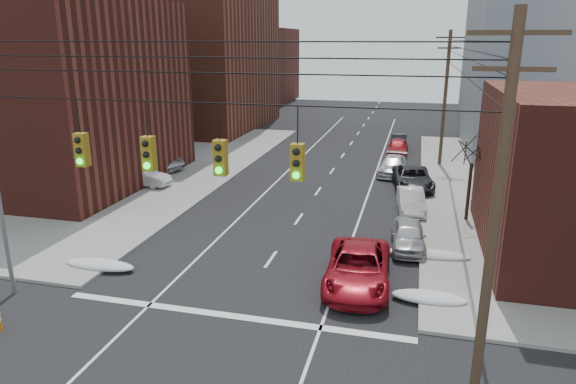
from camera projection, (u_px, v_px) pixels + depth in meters
The scene contains 22 objects.
sidewalk_nw at pixel (24, 160), 45.17m from camera, with size 40.00×40.00×0.15m, color gray.
building_brick_near at pixel (19, 93), 37.52m from camera, with size 20.00×16.00×13.00m, color #521E18.
building_brick_far at pixel (224, 66), 86.91m from camera, with size 22.00×18.00×12.00m, color #521E18.
building_glass at pixel (556, 34), 70.02m from camera, with size 20.00×18.00×22.00m, color gray.
utility_pole_right at pixel (494, 224), 12.90m from camera, with size 2.20×0.28×11.00m.
utility_pole_far at pixel (445, 97), 41.70m from camera, with size 2.20×0.28×11.00m.
traffic_signals at pixel (183, 153), 14.45m from camera, with size 17.00×0.42×2.02m.
bare_tree at pixel (469, 183), 29.43m from camera, with size 2.09×2.20×4.93m.
snow_nw at pixel (100, 265), 23.81m from camera, with size 3.50×1.08×0.42m, color silver.
snow_ne at pixel (429, 297), 20.79m from camera, with size 3.00×1.08×0.42m, color silver.
snow_east_far at pixel (428, 254), 24.97m from camera, with size 4.00×1.08×0.42m, color silver.
red_pickup at pixel (358, 268), 22.10m from camera, with size 2.71×5.88×1.63m, color maroon.
parked_car_a at pixel (408, 235), 26.02m from camera, with size 1.67×4.15×1.41m, color #B0B0B5.
parked_car_b at pixel (411, 201), 31.58m from camera, with size 1.50×4.30×1.42m, color silver.
parked_car_c at pixel (413, 178), 36.44m from camera, with size 2.60×5.64×1.57m, color black.
parked_car_d at pixel (393, 166), 40.44m from camera, with size 1.98×4.86×1.41m, color #B8B9BE.
parked_car_e at pixel (398, 147), 47.04m from camera, with size 1.80×4.47×1.52m, color maroon.
parked_car_f at pixel (398, 142), 49.96m from camera, with size 1.45×4.15×1.37m, color black.
lot_car_a at pixel (143, 177), 36.78m from camera, with size 1.39×3.97×1.31m, color silver.
lot_car_b at pixel (154, 160), 41.48m from camera, with size 2.52×5.47×1.52m, color #BAB9BE.
lot_car_c at pixel (42, 177), 36.73m from camera, with size 1.82×4.47×1.30m, color black.
lot_car_d at pixel (84, 168), 39.28m from camera, with size 1.46×3.63×1.24m, color #AEADB2.
Camera 1 is at (6.43, -10.04, 10.25)m, focal length 32.00 mm.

